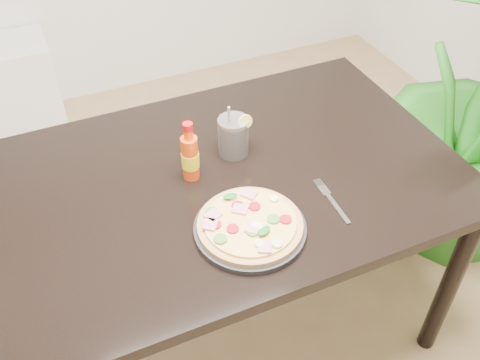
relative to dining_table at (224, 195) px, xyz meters
name	(u,v)px	position (x,y,z in m)	size (l,w,h in m)	color
dining_table	(224,195)	(0.00, 0.00, 0.00)	(1.40, 0.90, 0.75)	black
plate	(250,229)	(-0.02, -0.23, 0.09)	(0.30, 0.30, 0.02)	black
pizza	(250,224)	(-0.02, -0.23, 0.11)	(0.28, 0.28, 0.03)	tan
hot_sauce_bottle	(190,157)	(-0.09, 0.03, 0.16)	(0.05, 0.05, 0.19)	#E5460D
cola_cup	(233,137)	(0.07, 0.09, 0.14)	(0.10, 0.09, 0.18)	black
fork	(331,199)	(0.23, -0.22, 0.09)	(0.03, 0.19, 0.00)	silver
plant_pot	(448,205)	(1.10, 0.08, -0.56)	(0.28, 0.28, 0.22)	brown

